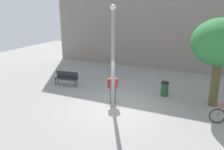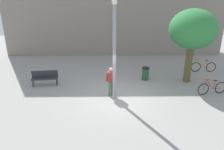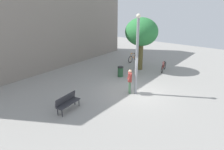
{
  "view_description": "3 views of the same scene",
  "coord_description": "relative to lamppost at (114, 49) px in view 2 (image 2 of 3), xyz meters",
  "views": [
    {
      "loc": [
        4.55,
        -10.52,
        5.19
      ],
      "look_at": [
        -0.81,
        1.16,
        1.33
      ],
      "focal_mm": 37.58,
      "sensor_mm": 36.0,
      "label": 1
    },
    {
      "loc": [
        -0.43,
        -11.13,
        5.63
      ],
      "look_at": [
        -0.29,
        0.72,
        1.06
      ],
      "focal_mm": 35.68,
      "sensor_mm": 36.0,
      "label": 2
    },
    {
      "loc": [
        -11.45,
        -6.6,
        5.98
      ],
      "look_at": [
        -0.5,
        1.63,
        1.04
      ],
      "focal_mm": 33.49,
      "sensor_mm": 36.0,
      "label": 3
    }
  ],
  "objects": [
    {
      "name": "bicycle_orange",
      "position": [
        6.59,
        4.21,
        -2.42
      ],
      "size": [
        1.81,
        0.1,
        0.97
      ],
      "color": "black",
      "rests_on": "ground_plane"
    },
    {
      "name": "park_bench",
      "position": [
        -4.3,
        1.93,
        -2.26
      ],
      "size": [
        1.64,
        0.66,
        0.92
      ],
      "color": "#2D2D33",
      "rests_on": "ground_plane"
    },
    {
      "name": "person_by_lamppost",
      "position": [
        -0.18,
        0.36,
        -1.84
      ],
      "size": [
        0.61,
        0.54,
        1.67
      ],
      "color": "#47704C",
      "rests_on": "ground_plane"
    },
    {
      "name": "lamppost",
      "position": [
        0.0,
        0.0,
        0.0
      ],
      "size": [
        0.28,
        0.28,
        5.22
      ],
      "color": "gray",
      "rests_on": "ground_plane"
    },
    {
      "name": "plaza_tree",
      "position": [
        4.79,
        2.4,
        0.54
      ],
      "size": [
        2.85,
        2.85,
        4.61
      ],
      "color": "brown",
      "rests_on": "ground_plane"
    },
    {
      "name": "building_facade",
      "position": [
        0.18,
        9.53,
        1.97
      ],
      "size": [
        19.3,
        2.0,
        9.56
      ],
      "primitive_type": "cube",
      "color": "gray",
      "rests_on": "ground_plane"
    },
    {
      "name": "trash_bin",
      "position": [
        2.13,
        2.72,
        -2.38
      ],
      "size": [
        0.47,
        0.47,
        0.85
      ],
      "color": "#234C2D",
      "rests_on": "ground_plane"
    },
    {
      "name": "bicycle_red",
      "position": [
        5.58,
        0.45,
        -2.42
      ],
      "size": [
        1.78,
        0.41,
        0.97
      ],
      "color": "black",
      "rests_on": "ground_plane"
    },
    {
      "name": "ground_plane",
      "position": [
        0.18,
        0.11,
        -2.81
      ],
      "size": [
        36.0,
        36.0,
        0.0
      ],
      "primitive_type": "plane",
      "color": "gray"
    }
  ]
}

